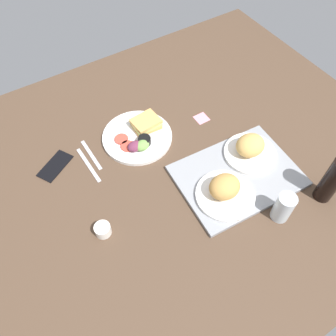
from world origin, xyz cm
name	(u,v)px	position (x,y,z in cm)	size (l,w,h in cm)	color
ground_plane	(168,169)	(0.00, 0.00, -1.50)	(190.00, 150.00, 3.00)	#4C3828
serving_tray	(237,176)	(-19.79, 18.11, 0.80)	(45.00, 33.00, 1.60)	gray
bread_plate_near	(250,149)	(-29.52, 12.66, 5.12)	(20.66, 20.66, 9.31)	white
bread_plate_far	(225,190)	(-9.63, 22.55, 5.00)	(21.52, 21.52, 9.27)	white
plate_with_salad	(139,136)	(2.61, -18.66, 1.70)	(28.80, 28.80, 5.40)	white
drinking_glass	(283,207)	(-21.95, 38.95, 6.03)	(6.35, 6.35, 12.06)	silver
soda_bottle	(332,181)	(-40.87, 41.08, 10.17)	(6.40, 6.40, 20.35)	black
espresso_cup	(103,230)	(33.60, 11.93, 2.00)	(5.60, 5.60, 4.00)	silver
fork	(91,155)	(23.26, -21.08, 0.25)	(17.00, 1.40, 0.50)	#B7B7BC
knife	(88,165)	(26.26, -17.08, 0.25)	(19.00, 1.40, 0.50)	#B7B7BC
cell_phone	(55,166)	(37.54, -23.48, 0.40)	(14.40, 7.20, 0.80)	black
sticky_note	(202,118)	(-25.93, -14.23, 0.06)	(5.60, 5.60, 0.12)	pink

